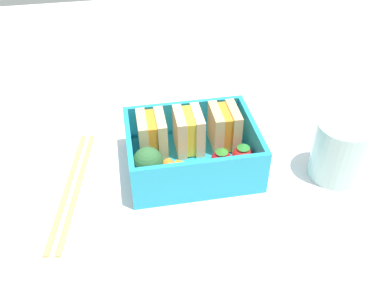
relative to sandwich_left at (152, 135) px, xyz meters
The scene contains 13 objects.
ground_plane 6.99cm from the sandwich_left, 27.37° to the right, with size 120.00×120.00×2.00cm, color white.
bento_tray 6.02cm from the sandwich_left, 27.37° to the right, with size 15.43×12.25×1.20cm, color #239FBE.
bento_rim 5.12cm from the sandwich_left, 27.37° to the right, with size 15.43×12.25×4.57cm.
sandwich_left is the anchor object (origin of this frame).
sandwich_center_left 4.54cm from the sandwich_left, ahead, with size 3.35×4.70×5.13cm.
sandwich_center 9.08cm from the sandwich_left, ahead, with size 3.35×4.70×5.13cm.
broccoli_floret 5.01cm from the sandwich_left, 101.60° to the right, with size 3.47×3.47×4.32cm.
carrot_stick_far_left 5.76cm from the sandwich_left, 68.42° to the right, with size 1.51×1.51×3.54cm, color orange.
carrot_stick_left 7.14cm from the sandwich_left, 47.58° to the right, with size 1.11×1.11×5.36cm, color orange.
strawberry_far_left 9.03cm from the sandwich_left, 31.27° to the right, with size 2.50×2.50×3.10cm.
strawberry_left 11.29cm from the sandwich_left, 23.16° to the right, with size 2.59×2.59×3.19cm.
chopstick_pair 11.22cm from the sandwich_left, 159.88° to the right, with size 5.37×19.78×0.70cm.
drinking_glass 22.35cm from the sandwich_left, 17.67° to the right, with size 6.31×6.31×7.37cm, color silver.
Camera 1 is at (-7.23, -39.31, 35.52)cm, focal length 40.00 mm.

